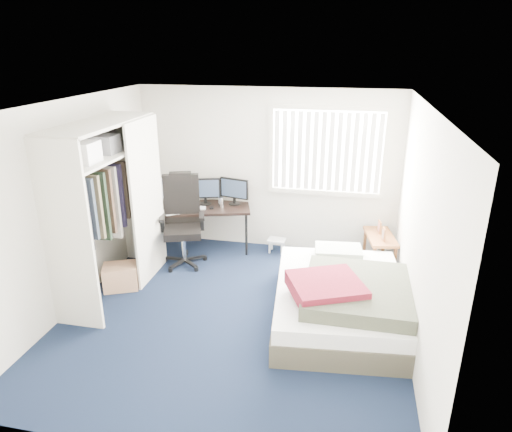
{
  "coord_description": "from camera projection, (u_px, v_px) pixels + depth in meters",
  "views": [
    {
      "loc": [
        1.24,
        -4.61,
        3.09
      ],
      "look_at": [
        0.18,
        0.4,
        1.14
      ],
      "focal_mm": 32.0,
      "sensor_mm": 36.0,
      "label": 1
    }
  ],
  "objects": [
    {
      "name": "office_chair",
      "position": [
        183.0,
        229.0,
        6.72
      ],
      "size": [
        0.8,
        0.8,
        1.35
      ],
      "color": "black",
      "rests_on": "ground"
    },
    {
      "name": "desk",
      "position": [
        202.0,
        204.0,
        7.08
      ],
      "size": [
        1.58,
        1.06,
        1.18
      ],
      "color": "black",
      "rests_on": "ground"
    },
    {
      "name": "pine_box",
      "position": [
        121.0,
        277.0,
        6.1
      ],
      "size": [
        0.53,
        0.48,
        0.33
      ],
      "primitive_type": "cube",
      "rotation": [
        0.0,
        0.0,
        0.41
      ],
      "color": "tan",
      "rests_on": "ground"
    },
    {
      "name": "room_shell",
      "position": [
        232.0,
        196.0,
        5.02
      ],
      "size": [
        4.2,
        4.2,
        4.2
      ],
      "color": "silver",
      "rests_on": "ground"
    },
    {
      "name": "footstool",
      "position": [
        277.0,
        242.0,
        7.15
      ],
      "size": [
        0.28,
        0.23,
        0.22
      ],
      "color": "white",
      "rests_on": "ground"
    },
    {
      "name": "window_assembly",
      "position": [
        327.0,
        152.0,
        6.68
      ],
      "size": [
        1.72,
        0.09,
        1.32
      ],
      "color": "white",
      "rests_on": "ground"
    },
    {
      "name": "bed",
      "position": [
        342.0,
        298.0,
        5.35
      ],
      "size": [
        1.72,
        2.18,
        0.67
      ],
      "color": "#3E392C",
      "rests_on": "ground"
    },
    {
      "name": "closet",
      "position": [
        107.0,
        193.0,
        5.64
      ],
      "size": [
        0.64,
        1.84,
        2.22
      ],
      "color": "beige",
      "rests_on": "ground"
    },
    {
      "name": "ground",
      "position": [
        235.0,
        314.0,
        5.55
      ],
      "size": [
        4.2,
        4.2,
        0.0
      ],
      "primitive_type": "plane",
      "color": "black",
      "rests_on": "ground"
    },
    {
      "name": "nightstand",
      "position": [
        380.0,
        240.0,
        6.56
      ],
      "size": [
        0.49,
        0.79,
        0.68
      ],
      "color": "brown",
      "rests_on": "ground"
    }
  ]
}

